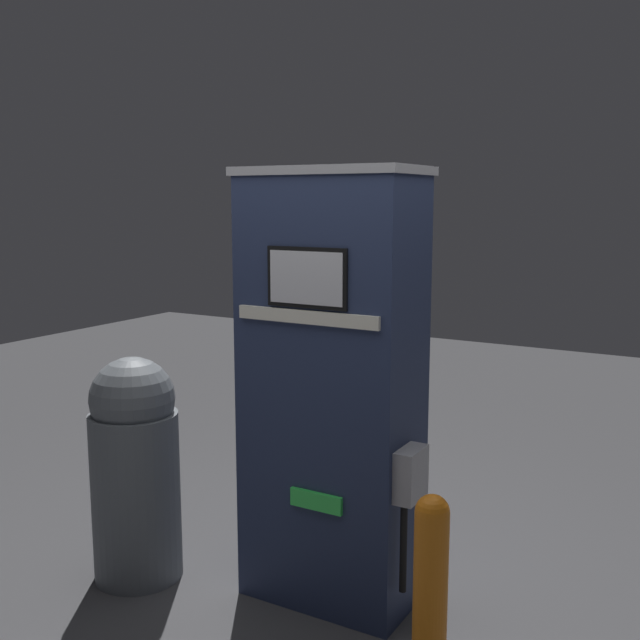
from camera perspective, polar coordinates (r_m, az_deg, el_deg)
ground_plane at (r=3.78m, az=-0.90°, el=-21.58°), size 14.00×14.00×0.00m
gas_pump at (r=3.55m, az=0.92°, el=-5.37°), size 0.91×0.47×2.08m
safety_bollard at (r=2.96m, az=8.38°, el=-20.62°), size 0.13×0.13×0.89m
trash_bin at (r=3.99m, az=-13.91°, el=-10.77°), size 0.45×0.45×1.16m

